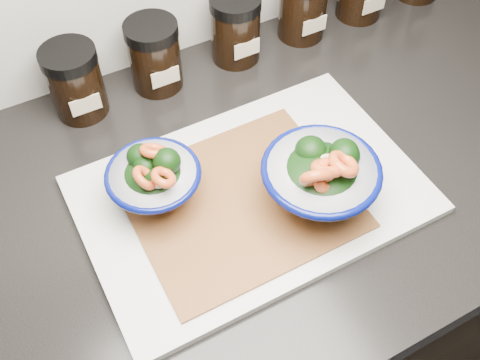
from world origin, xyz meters
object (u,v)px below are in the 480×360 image
spice_jar_b (154,55)px  spice_jar_a (75,82)px  bowl_right (321,178)px  spice_jar_c (235,28)px  bowl_left (154,180)px  cutting_board (251,194)px  spice_jar_d (303,6)px

spice_jar_b → spice_jar_a: bearing=180.0°
bowl_right → spice_jar_a: (-0.22, 0.33, -0.01)m
spice_jar_c → spice_jar_a: bearing=180.0°
bowl_left → spice_jar_a: (-0.03, 0.22, 0.00)m
bowl_right → spice_jar_b: bearing=105.3°
bowl_right → cutting_board: bearing=140.6°
cutting_board → spice_jar_c: size_ratio=3.98×
spice_jar_a → spice_jar_c: bearing=0.0°
bowl_left → spice_jar_d: bearing=31.5°
bowl_left → spice_jar_c: size_ratio=1.09×
cutting_board → spice_jar_a: (-0.15, 0.27, 0.05)m
spice_jar_c → spice_jar_d: (0.13, 0.00, 0.00)m
bowl_left → spice_jar_b: size_ratio=1.09×
bowl_left → spice_jar_d: spice_jar_d is taller
bowl_left → spice_jar_a: 0.23m
bowl_right → spice_jar_d: (0.18, 0.33, -0.01)m
cutting_board → bowl_left: (-0.12, 0.05, 0.05)m
bowl_left → spice_jar_d: 0.43m
spice_jar_a → spice_jar_b: bearing=0.0°
bowl_left → bowl_right: size_ratio=0.81×
bowl_left → bowl_right: bearing=-29.3°
spice_jar_b → spice_jar_c: (0.14, 0.00, 0.00)m
spice_jar_a → spice_jar_d: (0.39, 0.00, 0.00)m
bowl_left → spice_jar_c: (0.24, 0.22, 0.00)m
spice_jar_a → spice_jar_c: 0.27m
bowl_right → bowl_left: bearing=150.7°
bowl_left → spice_jar_d: (0.36, 0.22, 0.00)m
bowl_left → bowl_right: 0.21m
bowl_right → spice_jar_c: bowl_right is taller
bowl_left → spice_jar_b: spice_jar_b is taller
spice_jar_d → spice_jar_b: bearing=180.0°
bowl_right → spice_jar_c: size_ratio=1.34×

